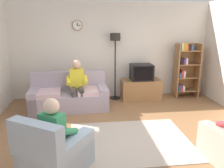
# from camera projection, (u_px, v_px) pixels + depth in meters

# --- Properties ---
(ground_plane) EXTENTS (12.00, 12.00, 0.00)m
(ground_plane) POSITION_uv_depth(u_px,v_px,m) (127.00, 137.00, 4.38)
(ground_plane) COLOR #8C603D
(back_wall_assembly) EXTENTS (6.20, 0.17, 2.70)m
(back_wall_assembly) POSITION_uv_depth(u_px,v_px,m) (111.00, 50.00, 6.59)
(back_wall_assembly) COLOR silver
(back_wall_assembly) RESTS_ON ground_plane
(couch) EXTENTS (1.95, 0.99, 0.90)m
(couch) POSITION_uv_depth(u_px,v_px,m) (69.00, 97.00, 5.80)
(couch) COLOR #A899A8
(couch) RESTS_ON ground_plane
(tv_stand) EXTENTS (1.10, 0.56, 0.56)m
(tv_stand) POSITION_uv_depth(u_px,v_px,m) (141.00, 89.00, 6.57)
(tv_stand) COLOR olive
(tv_stand) RESTS_ON ground_plane
(tv) EXTENTS (0.60, 0.49, 0.44)m
(tv) POSITION_uv_depth(u_px,v_px,m) (141.00, 72.00, 6.42)
(tv) COLOR black
(tv) RESTS_ON tv_stand
(bookshelf) EXTENTS (0.68, 0.36, 1.59)m
(bookshelf) POSITION_uv_depth(u_px,v_px,m) (185.00, 68.00, 6.64)
(bookshelf) COLOR olive
(bookshelf) RESTS_ON ground_plane
(floor_lamp) EXTENTS (0.28, 0.28, 1.85)m
(floor_lamp) POSITION_uv_depth(u_px,v_px,m) (115.00, 48.00, 6.28)
(floor_lamp) COLOR black
(floor_lamp) RESTS_ON ground_plane
(armchair_near_window) EXTENTS (1.15, 1.17, 0.90)m
(armchair_near_window) POSITION_uv_depth(u_px,v_px,m) (54.00, 154.00, 3.29)
(armchair_near_window) COLOR #9EADBC
(armchair_near_window) RESTS_ON ground_plane
(area_rug) EXTENTS (2.20, 1.70, 0.01)m
(area_rug) POSITION_uv_depth(u_px,v_px,m) (129.00, 140.00, 4.24)
(area_rug) COLOR #AD9E8E
(area_rug) RESTS_ON ground_plane
(person_on_couch) EXTENTS (0.53, 0.55, 1.24)m
(person_on_couch) POSITION_uv_depth(u_px,v_px,m) (77.00, 83.00, 5.62)
(person_on_couch) COLOR yellow
(person_on_couch) RESTS_ON ground_plane
(person_in_left_armchair) EXTENTS (0.61, 0.64, 1.12)m
(person_in_left_armchair) POSITION_uv_depth(u_px,v_px,m) (57.00, 131.00, 3.29)
(person_in_left_armchair) COLOR #338C59
(person_in_left_armchair) RESTS_ON ground_plane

